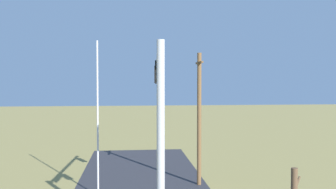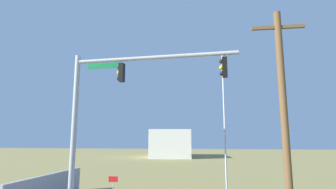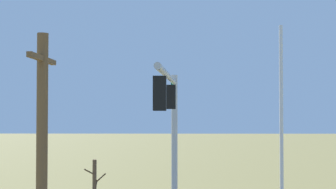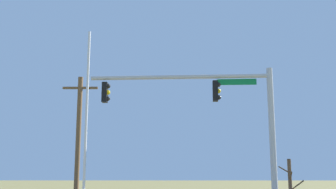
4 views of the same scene
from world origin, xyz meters
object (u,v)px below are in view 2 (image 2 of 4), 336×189
at_px(signal_mast, 115,97).
at_px(open_sign, 113,182).
at_px(utility_pole, 284,115).
at_px(flagpole, 225,123).
at_px(distant_building, 171,143).

height_order(signal_mast, open_sign, signal_mast).
bearing_deg(signal_mast, open_sign, -72.04).
relative_size(signal_mast, utility_pole, 1.05).
xyz_separation_m(flagpole, distant_building, (7.73, -35.93, -1.78)).
relative_size(utility_pole, open_sign, 6.64).
height_order(utility_pole, distant_building, utility_pole).
distance_m(open_sign, distant_building, 36.32).
relative_size(flagpole, distant_building, 0.73).
bearing_deg(flagpole, utility_pole, 105.62).
distance_m(utility_pole, distant_building, 42.98).
height_order(signal_mast, distant_building, signal_mast).
bearing_deg(signal_mast, utility_pole, 157.64).
relative_size(signal_mast, distant_building, 0.73).
xyz_separation_m(flagpole, open_sign, (6.50, 0.34, -3.39)).
height_order(flagpole, utility_pole, flagpole).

